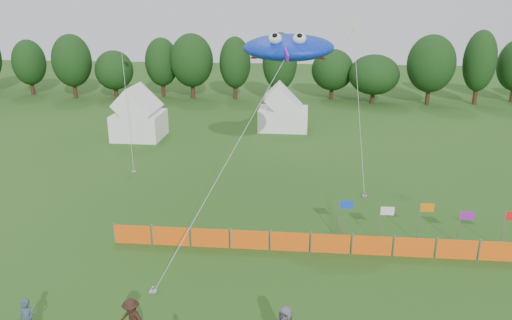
# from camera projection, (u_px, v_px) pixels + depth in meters

# --- Properties ---
(treeline) EXTENTS (104.57, 8.78, 8.36)m
(treeline) POSITION_uv_depth(u_px,v_px,m) (302.00, 66.00, 58.86)
(treeline) COLOR #382314
(treeline) RESTS_ON ground
(tent_left) EXTENTS (4.20, 4.20, 3.71)m
(tent_left) POSITION_uv_depth(u_px,v_px,m) (139.00, 117.00, 44.02)
(tent_left) COLOR white
(tent_left) RESTS_ON ground
(tent_right) EXTENTS (4.65, 3.72, 3.28)m
(tent_right) POSITION_uv_depth(u_px,v_px,m) (283.00, 112.00, 46.97)
(tent_right) COLOR white
(tent_right) RESTS_ON ground
(barrier_fence) EXTENTS (19.90, 0.06, 1.00)m
(barrier_fence) POSITION_uv_depth(u_px,v_px,m) (310.00, 243.00, 24.54)
(barrier_fence) COLOR #FD590E
(barrier_fence) RESTS_ON ground
(flag_row) EXTENTS (8.73, 0.52, 2.15)m
(flag_row) POSITION_uv_depth(u_px,v_px,m) (422.00, 218.00, 25.14)
(flag_row) COLOR gray
(flag_row) RESTS_ON ground
(spectator_a) EXTENTS (0.62, 0.42, 1.68)m
(spectator_a) POSITION_uv_depth(u_px,v_px,m) (28.00, 320.00, 18.13)
(spectator_a) COLOR #344457
(spectator_a) RESTS_ON ground
(spectator_c) EXTENTS (1.26, 1.03, 1.70)m
(spectator_c) POSITION_uv_depth(u_px,v_px,m) (132.00, 320.00, 18.14)
(spectator_c) COLOR black
(spectator_c) RESTS_ON ground
(stingray_kite) EXTENTS (8.43, 18.86, 10.20)m
(stingray_kite) POSITION_uv_depth(u_px,v_px,m) (289.00, 47.00, 29.18)
(stingray_kite) COLOR #1034E6
(stingray_kite) RESTS_ON ground
(small_kite_white) EXTENTS (1.45, 8.35, 10.66)m
(small_kite_white) POSITION_uv_depth(u_px,v_px,m) (356.00, 63.00, 34.90)
(small_kite_white) COLOR white
(small_kite_white) RESTS_ON ground
(small_kite_dark) EXTENTS (4.41, 9.72, 13.80)m
(small_kite_dark) POSITION_uv_depth(u_px,v_px,m) (122.00, 58.00, 38.65)
(small_kite_dark) COLOR black
(small_kite_dark) RESTS_ON ground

